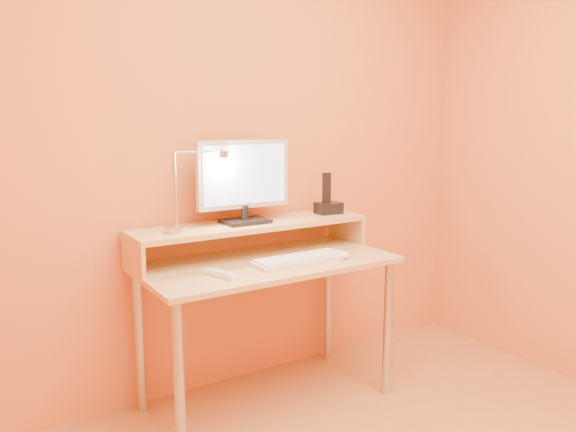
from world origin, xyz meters
TOP-DOWN VIEW (x-y plane):
  - wall_back at (0.00, 1.50)m, footprint 3.00×0.04m
  - desk_leg_fl at (-0.55, 0.93)m, footprint 0.04×0.04m
  - desk_leg_fr at (0.55, 0.93)m, footprint 0.04×0.04m
  - desk_leg_bl at (-0.55, 1.43)m, footprint 0.04×0.04m
  - desk_leg_br at (0.55, 1.43)m, footprint 0.04×0.04m
  - desk_lower at (0.00, 1.18)m, footprint 1.20×0.60m
  - shelf_riser_left at (-0.59, 1.33)m, footprint 0.02×0.30m
  - shelf_riser_right at (0.59, 1.33)m, footprint 0.02×0.30m
  - desk_shelf at (0.00, 1.33)m, footprint 1.20×0.30m
  - monitor_foot at (-0.03, 1.33)m, footprint 0.22×0.16m
  - monitor_neck at (-0.03, 1.33)m, footprint 0.04×0.04m
  - monitor_panel at (-0.03, 1.34)m, footprint 0.48×0.04m
  - monitor_back at (-0.03, 1.36)m, footprint 0.43×0.02m
  - monitor_screen at (-0.03, 1.32)m, footprint 0.44×0.01m
  - lamp_base at (-0.40, 1.30)m, footprint 0.10×0.10m
  - lamp_post at (-0.40, 1.30)m, footprint 0.01×0.01m
  - lamp_arm at (-0.28, 1.30)m, footprint 0.24×0.01m
  - lamp_head at (-0.16, 1.30)m, footprint 0.04×0.04m
  - lamp_bulb at (-0.16, 1.30)m, footprint 0.03×0.03m
  - phone_dock at (0.47, 1.33)m, footprint 0.14×0.11m
  - phone_handset at (0.46, 1.33)m, footprint 0.04×0.03m
  - phone_led at (0.52, 1.28)m, footprint 0.01×0.00m
  - keyboard at (0.11, 1.06)m, footprint 0.46×0.15m
  - mouse at (0.32, 1.03)m, footprint 0.07×0.12m
  - remote_control at (-0.30, 1.05)m, footprint 0.10×0.19m

SIDE VIEW (x-z plane):
  - desk_leg_fl at x=-0.55m, z-range 0.00..0.69m
  - desk_leg_fr at x=0.55m, z-range 0.00..0.69m
  - desk_leg_bl at x=-0.55m, z-range 0.00..0.69m
  - desk_leg_br at x=0.55m, z-range 0.00..0.69m
  - desk_lower at x=0.00m, z-range 0.70..0.72m
  - remote_control at x=-0.30m, z-range 0.72..0.74m
  - keyboard at x=0.11m, z-range 0.72..0.74m
  - mouse at x=0.32m, z-range 0.72..0.76m
  - shelf_riser_left at x=-0.59m, z-range 0.72..0.85m
  - shelf_riser_right at x=0.59m, z-range 0.72..0.85m
  - desk_shelf at x=0.00m, z-range 0.86..0.88m
  - monitor_foot at x=-0.03m, z-range 0.88..0.90m
  - lamp_base at x=-0.40m, z-range 0.88..0.90m
  - phone_dock at x=0.47m, z-range 0.88..0.94m
  - phone_led at x=0.52m, z-range 0.89..0.93m
  - monitor_neck at x=-0.03m, z-range 0.90..0.97m
  - phone_handset at x=0.46m, z-range 0.94..1.10m
  - lamp_post at x=-0.40m, z-range 0.91..1.24m
  - monitor_panel at x=-0.03m, z-range 0.95..1.28m
  - monitor_back at x=-0.03m, z-range 0.98..1.26m
  - monitor_screen at x=-0.03m, z-range 0.98..1.26m
  - lamp_bulb at x=-0.16m, z-range 1.20..1.21m
  - lamp_head at x=-0.16m, z-range 1.21..1.24m
  - lamp_arm at x=-0.28m, z-range 1.23..1.24m
  - wall_back at x=0.00m, z-range 0.00..2.50m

